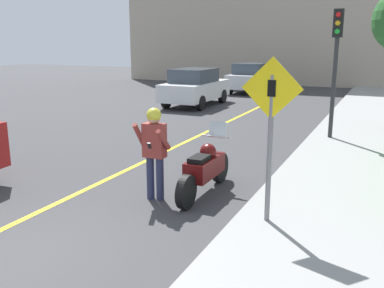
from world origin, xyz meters
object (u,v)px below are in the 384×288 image
at_px(crossing_sign, 271,125).
at_px(parked_car_silver, 251,77).
at_px(traffic_light, 336,50).
at_px(motorcycle, 205,169).
at_px(person_biker, 154,144).
at_px(parked_car_white, 195,87).

height_order(crossing_sign, parked_car_silver, crossing_sign).
bearing_deg(traffic_light, motorcycle, -105.67).
height_order(motorcycle, parked_car_silver, parked_car_silver).
height_order(person_biker, parked_car_silver, person_biker).
height_order(crossing_sign, parked_car_white, crossing_sign).
relative_size(parked_car_white, parked_car_silver, 1.00).
height_order(motorcycle, crossing_sign, crossing_sign).
xyz_separation_m(motorcycle, crossing_sign, (1.48, -1.02, 1.13)).
xyz_separation_m(crossing_sign, parked_car_silver, (-5.77, 17.92, -0.78)).
relative_size(person_biker, parked_car_silver, 0.41).
bearing_deg(traffic_light, person_biker, -110.05).
distance_m(person_biker, crossing_sign, 2.30).
relative_size(person_biker, parked_car_white, 0.41).
relative_size(traffic_light, parked_car_silver, 0.85).
distance_m(crossing_sign, traffic_light, 6.70).
bearing_deg(motorcycle, parked_car_white, 115.26).
distance_m(traffic_light, parked_car_white, 8.50).
xyz_separation_m(motorcycle, parked_car_silver, (-4.29, 16.90, 0.36)).
xyz_separation_m(person_biker, crossing_sign, (2.19, -0.36, 0.59)).
bearing_deg(person_biker, traffic_light, 69.95).
bearing_deg(motorcycle, parked_car_silver, 104.25).
bearing_deg(parked_car_silver, parked_car_white, -96.71).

